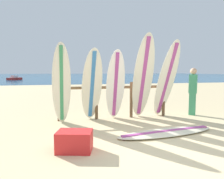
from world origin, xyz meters
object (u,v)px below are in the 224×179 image
surfboard_leaning_far_left (61,84)px  surfboard_leaning_center_left (115,86)px  surfboard_leaning_center (143,78)px  beachgoer_standing (193,89)px  small_boat_offshore (14,78)px  cooler_box (75,141)px  surfboard_leaning_center_right (166,80)px  surfboard_rack (114,95)px  surfboard_leaning_left (92,86)px  surfboard_lying_on_sand (167,132)px

surfboard_leaning_far_left → surfboard_leaning_center_left: 1.47m
surfboard_leaning_far_left → surfboard_leaning_center_left: (1.46, 0.17, -0.07)m
surfboard_leaning_center → beachgoer_standing: (1.77, 0.26, -0.38)m
surfboard_leaning_far_left → small_boat_offshore: surfboard_leaning_far_left is taller
surfboard_leaning_center → cooler_box: bearing=-136.1°
surfboard_leaning_center_right → cooler_box: bearing=-144.3°
surfboard_rack → surfboard_leaning_center_left: surfboard_leaning_center_left is taller
small_boat_offshore → surfboard_leaning_far_left: bearing=-74.3°
surfboard_leaning_center → surfboard_rack: bearing=154.2°
surfboard_leaning_center_left → beachgoer_standing: size_ratio=1.32×
beachgoer_standing → small_boat_offshore: bearing=113.1°
surfboard_rack → surfboard_leaning_far_left: (-1.49, -0.44, 0.38)m
surfboard_rack → surfboard_leaning_left: 0.81m
surfboard_leaning_far_left → surfboard_leaning_center: 2.25m
surfboard_rack → cooler_box: surfboard_rack is taller
surfboard_rack → surfboard_leaning_center_left: 0.41m
surfboard_leaning_center_right → small_boat_offshore: bearing=111.2°
surfboard_rack → surfboard_leaning_center_right: (1.51, -0.30, 0.45)m
surfboard_leaning_left → cooler_box: (-0.54, -1.99, -0.82)m
surfboard_leaning_center_left → surfboard_leaning_left: bearing=-179.2°
surfboard_leaning_left → beachgoer_standing: size_ratio=1.34×
surfboard_leaning_center → surfboard_lying_on_sand: size_ratio=0.98×
small_boat_offshore → surfboard_leaning_center_right: bearing=-68.8°
small_boat_offshore → cooler_box: 31.32m
surfboard_leaning_center_left → beachgoer_standing: surfboard_leaning_center_left is taller
surfboard_leaning_far_left → surfboard_leaning_left: surfboard_leaning_far_left is taller
surfboard_leaning_center → surfboard_lying_on_sand: surfboard_leaning_center is taller
surfboard_leaning_far_left → small_boat_offshore: size_ratio=0.88×
surfboard_lying_on_sand → beachgoer_standing: 2.48m
surfboard_leaning_center_left → surfboard_leaning_center: bearing=-7.0°
surfboard_leaning_center → surfboard_lying_on_sand: bearing=-87.4°
surfboard_rack → cooler_box: (-1.23, -2.27, -0.50)m
cooler_box → surfboard_leaning_center: bearing=57.9°
surfboard_leaning_left → surfboard_lying_on_sand: size_ratio=0.82×
surfboard_leaning_left → surfboard_leaning_center_left: 0.66m
surfboard_leaning_center_left → cooler_box: surfboard_leaning_center_left is taller
beachgoer_standing → surfboard_leaning_center_left: bearing=-176.2°
surfboard_leaning_left → cooler_box: size_ratio=3.33×
surfboard_leaning_center_left → small_boat_offshore: surfboard_leaning_center_left is taller
surfboard_leaning_left → small_boat_offshore: size_ratio=0.83×
surfboard_leaning_center_right → surfboard_lying_on_sand: surfboard_leaning_center_right is taller
surfboard_rack → surfboard_leaning_center_left: size_ratio=1.65×
surfboard_leaning_center → surfboard_leaning_center_right: (0.76, 0.06, -0.07)m
surfboard_leaning_left → cooler_box: 2.22m
surfboard_leaning_left → surfboard_lying_on_sand: surfboard_leaning_left is taller
surfboard_leaning_center_right → beachgoer_standing: 1.08m
beachgoer_standing → cooler_box: (-3.76, -2.17, -0.64)m
cooler_box → surfboard_leaning_far_left: bearing=112.1°
surfboard_leaning_far_left → cooler_box: bearing=-82.0°
surfboard_lying_on_sand → surfboard_leaning_center_right: bearing=63.9°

